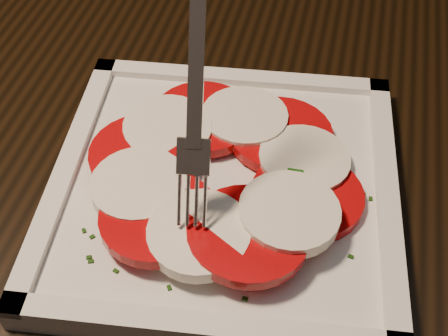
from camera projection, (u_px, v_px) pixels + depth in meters
table at (283, 328)px, 0.49m from camera, size 1.26×0.89×0.75m
plate at (224, 189)px, 0.44m from camera, size 0.28×0.28×0.01m
caprese_salad at (224, 172)px, 0.43m from camera, size 0.20×0.19×0.03m
fork at (198, 66)px, 0.36m from camera, size 0.06×0.10×0.16m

